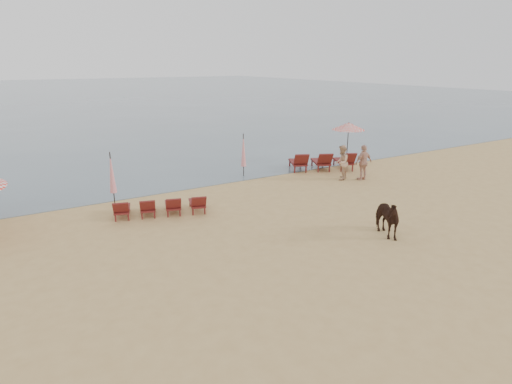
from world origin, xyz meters
TOP-DOWN VIEW (x-y plane):
  - ground at (0.00, 0.00)m, footprint 120.00×120.00m
  - sea at (0.00, 80.00)m, footprint 160.00×140.00m
  - lounger_cluster_left at (-2.80, 7.39)m, footprint 3.64×2.35m
  - lounger_cluster_right at (6.98, 9.70)m, footprint 3.77×3.12m
  - umbrella_open_right at (9.66, 10.67)m, footprint 1.86×1.86m
  - umbrella_closed_left at (-4.02, 9.50)m, footprint 0.27×0.27m
  - umbrella_closed_right at (2.74, 10.75)m, footprint 0.27×0.27m
  - cow at (2.95, 1.59)m, footprint 1.15×1.70m
  - beachgoer_right_a at (6.57, 7.73)m, footprint 1.06×1.03m
  - beachgoer_right_b at (7.44, 7.13)m, footprint 1.03×0.43m

SIDE VIEW (x-z plane):
  - ground at x=0.00m, z-range 0.00..0.00m
  - sea at x=0.00m, z-range -0.03..0.03m
  - lounger_cluster_left at x=-2.80m, z-range 0.10..0.64m
  - lounger_cluster_right at x=6.98m, z-range 0.14..0.86m
  - cow at x=2.95m, z-range 0.00..1.32m
  - beachgoer_right_a at x=6.57m, z-range 0.00..1.72m
  - beachgoer_right_b at x=7.44m, z-range 0.00..1.75m
  - umbrella_closed_right at x=2.74m, z-range 0.25..2.44m
  - umbrella_closed_left at x=-4.02m, z-range 0.25..2.46m
  - umbrella_open_right at x=9.66m, z-range 0.91..3.18m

